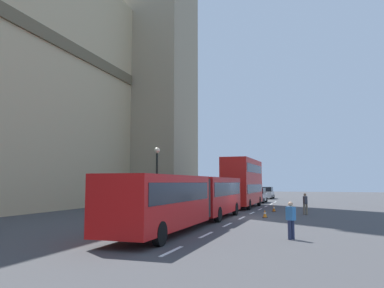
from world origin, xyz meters
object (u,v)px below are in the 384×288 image
Objects in this scene: double_decker_bus at (243,181)px; pedestrian_by_kerb at (305,203)px; articulated_bus at (191,196)px; traffic_cone_west at (265,214)px; sedan_lead at (258,195)px; traffic_cone_middle at (274,208)px; pedestrian_near_cones at (291,219)px; sedan_trailing at (267,193)px; street_lamp at (157,176)px.

double_decker_bus is 9.62m from pedestrian_by_kerb.
articulated_bus is 1.76× the size of double_decker_bus.
double_decker_bus is at bearing 41.81° from pedestrian_by_kerb.
articulated_bus is at bearing 150.96° from traffic_cone_west.
traffic_cone_middle is (-14.13, -3.44, -0.63)m from sedan_lead.
pedestrian_by_kerb is (13.72, -0.25, 0.00)m from pedestrian_near_cones.
pedestrian_by_kerb reaches higher than traffic_cone_west.
sedan_trailing is 26.44m from traffic_cone_middle.
pedestrian_near_cones is at bearing -171.25° from traffic_cone_middle.
articulated_bus is at bearing 163.82° from traffic_cone_middle.
pedestrian_near_cones is at bearing -166.28° from traffic_cone_west.
double_decker_bus is 6.33m from traffic_cone_middle.
pedestrian_by_kerb is (3.48, -2.74, 0.63)m from traffic_cone_west.
traffic_cone_west is 5.90m from traffic_cone_middle.
pedestrian_near_cones is 1.00× the size of pedestrian_by_kerb.
double_decker_bus reaches higher than pedestrian_near_cones.
articulated_bus reaches higher than sedan_trailing.
articulated_bus is 12.89m from traffic_cone_middle.
pedestrian_near_cones is at bearing -171.54° from sedan_trailing.
pedestrian_by_kerb is at bearing -1.03° from pedestrian_near_cones.
traffic_cone_west is 0.11× the size of street_lamp.
sedan_lead reaches higher than pedestrian_near_cones.
sedan_lead is 7.59× the size of traffic_cone_middle.
sedan_trailing reaches higher than traffic_cone_middle.
traffic_cone_middle is (-26.15, -3.81, -0.63)m from sedan_trailing.
pedestrian_by_kerb is at bearing -131.47° from traffic_cone_middle.
articulated_bus reaches higher than traffic_cone_west.
double_decker_bus is at bearing 16.25° from pedestrian_near_cones.
sedan_trailing is at bearing 1.75° from sedan_lead.
traffic_cone_middle is 0.34× the size of pedestrian_near_cones.
sedan_lead is 30.83m from pedestrian_near_cones.
double_decker_bus reaches higher than pedestrian_by_kerb.
street_lamp reaches higher than sedan_trailing.
street_lamp is at bearing 98.87° from traffic_cone_west.
pedestrian_by_kerb is at bearing -167.11° from sedan_trailing.
traffic_cone_middle is at bearing -48.46° from street_lamp.
traffic_cone_west is 0.34× the size of pedestrian_near_cones.
traffic_cone_west is at bearing -81.13° from street_lamp.
pedestrian_by_kerb is (9.88, -6.30, -0.83)m from articulated_bus.
sedan_lead is 21.88m from street_lamp.
articulated_bus reaches higher than sedan_lead.
street_lamp is at bearing 172.70° from sedan_trailing.
articulated_bus is at bearing -179.99° from double_decker_bus.
double_decker_bus is 11.37m from traffic_cone_west.
sedan_lead reaches higher than traffic_cone_middle.
traffic_cone_middle is (5.90, -0.01, 0.00)m from traffic_cone_west.
traffic_cone_west is at bearing -170.29° from sedan_lead.
street_lamp is 14.02m from pedestrian_near_cones.
sedan_lead is at bearing -12.28° from street_lamp.
double_decker_bus reaches higher than articulated_bus.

